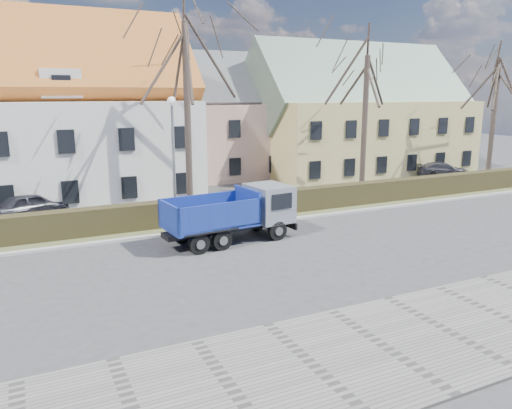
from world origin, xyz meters
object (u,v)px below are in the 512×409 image
dump_truck (226,215)px  cart_frame (185,228)px  streetlight (174,160)px  parked_car_a (32,205)px  parked_car_b (443,170)px

dump_truck → cart_frame: dump_truck is taller
streetlight → cart_frame: streetlight is taller
dump_truck → streetlight: size_ratio=0.96×
streetlight → cart_frame: size_ratio=9.26×
parked_car_a → dump_truck: bearing=-159.0°
dump_truck → parked_car_b: bearing=16.0°
dump_truck → cart_frame: size_ratio=8.88×
dump_truck → parked_car_b: 24.16m
dump_truck → parked_car_a: (-7.84, 8.74, -0.55)m
parked_car_a → parked_car_b: bearing=-110.6°
dump_truck → parked_car_a: dump_truck is taller
parked_car_a → parked_car_b: 30.30m
dump_truck → parked_car_a: size_ratio=1.50×
streetlight → parked_car_b: (23.45, 4.28, -2.67)m
cart_frame → parked_car_a: bearing=134.4°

